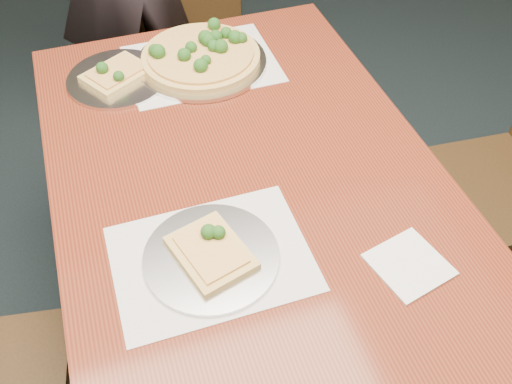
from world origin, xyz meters
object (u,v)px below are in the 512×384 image
object	(u,v)px
slice_plate_near	(211,254)
slice_plate_far	(117,76)
pizza_pan	(202,56)
chair_far	(185,36)
dining_table	(256,218)

from	to	relation	value
slice_plate_near	slice_plate_far	world-z (taller)	same
pizza_pan	chair_far	bearing A→B (deg)	83.88
slice_plate_near	slice_plate_far	distance (m)	0.68
dining_table	slice_plate_far	bearing A→B (deg)	113.58
slice_plate_far	chair_far	bearing A→B (deg)	60.81
chair_far	slice_plate_far	distance (m)	0.67
slice_plate_near	dining_table	bearing A→B (deg)	45.35
slice_plate_near	chair_far	bearing A→B (deg)	79.90
dining_table	slice_plate_far	size ratio (longest dim) A/B	5.36
dining_table	slice_plate_near	bearing A→B (deg)	-134.65
slice_plate_near	slice_plate_far	bearing A→B (deg)	97.20
dining_table	pizza_pan	size ratio (longest dim) A/B	4.01
chair_far	slice_plate_near	bearing A→B (deg)	-79.42
pizza_pan	slice_plate_near	distance (m)	0.70
chair_far	pizza_pan	world-z (taller)	chair_far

